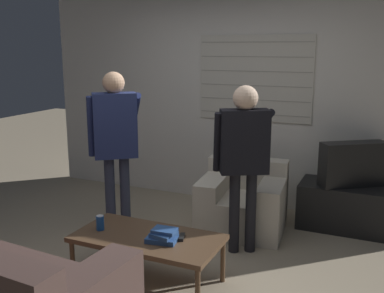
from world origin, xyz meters
TOP-DOWN VIEW (x-y plane):
  - ground_plane at (0.00, 0.00)m, footprint 16.00×16.00m
  - wall_back at (0.01, 2.03)m, footprint 5.20×0.08m
  - armchair_beige at (0.35, 1.21)m, footprint 0.94×0.87m
  - coffee_table at (-0.01, -0.19)m, footprint 1.20×0.60m
  - tv_stand at (1.39, 1.67)m, footprint 1.04×0.52m
  - tv at (1.39, 1.67)m, footprint 0.68×0.56m
  - person_left_standing at (-0.74, 0.49)m, footprint 0.51×0.79m
  - person_right_standing at (0.51, 0.69)m, footprint 0.54×0.79m
  - book_stack at (0.15, -0.23)m, footprint 0.26×0.20m
  - soda_can at (-0.44, -0.24)m, footprint 0.07×0.07m
  - spare_remote at (0.26, -0.12)m, footprint 0.08×0.14m

SIDE VIEW (x-z plane):
  - ground_plane at x=0.00m, z-range 0.00..0.00m
  - tv_stand at x=1.39m, z-range 0.00..0.48m
  - armchair_beige at x=0.35m, z-range -0.06..0.65m
  - coffee_table at x=-0.01m, z-range 0.17..0.58m
  - spare_remote at x=0.26m, z-range 0.41..0.43m
  - book_stack at x=0.15m, z-range 0.40..0.51m
  - soda_can at x=-0.44m, z-range 0.41..0.53m
  - tv at x=1.39m, z-range 0.48..0.95m
  - person_right_standing at x=0.51m, z-range 0.21..1.79m
  - person_left_standing at x=-0.74m, z-range 0.22..1.90m
  - wall_back at x=0.01m, z-range 0.01..2.56m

